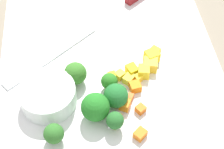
# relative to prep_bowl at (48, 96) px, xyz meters

# --- Properties ---
(ground_plane) EXTENTS (4.00, 4.00, 0.00)m
(ground_plane) POSITION_rel_prep_bowl_xyz_m (-0.03, 0.10, -0.03)
(ground_plane) COLOR gray
(cutting_board) EXTENTS (0.51, 0.38, 0.01)m
(cutting_board) POSITION_rel_prep_bowl_xyz_m (-0.03, 0.10, -0.02)
(cutting_board) COLOR white
(cutting_board) RESTS_ON ground_plane
(prep_bowl) EXTENTS (0.09, 0.09, 0.03)m
(prep_bowl) POSITION_rel_prep_bowl_xyz_m (0.00, 0.00, 0.00)
(prep_bowl) COLOR white
(prep_bowl) RESTS_ON cutting_board
(chef_knife) EXTENTS (0.23, 0.29, 0.02)m
(chef_knife) POSITION_rel_prep_bowl_xyz_m (-0.18, 0.11, -0.01)
(chef_knife) COLOR silver
(chef_knife) RESTS_ON cutting_board
(carrot_dice_0) EXTENTS (0.02, 0.02, 0.02)m
(carrot_dice_0) POSITION_rel_prep_bowl_xyz_m (0.02, 0.12, -0.01)
(carrot_dice_0) COLOR orange
(carrot_dice_0) RESTS_ON cutting_board
(carrot_dice_1) EXTENTS (0.02, 0.02, 0.01)m
(carrot_dice_1) POSITION_rel_prep_bowl_xyz_m (-0.01, 0.14, -0.01)
(carrot_dice_1) COLOR orange
(carrot_dice_1) RESTS_ON cutting_board
(carrot_dice_2) EXTENTS (0.01, 0.01, 0.01)m
(carrot_dice_2) POSITION_rel_prep_bowl_xyz_m (0.01, 0.13, -0.01)
(carrot_dice_2) COLOR orange
(carrot_dice_2) RESTS_ON cutting_board
(carrot_dice_3) EXTENTS (0.02, 0.02, 0.01)m
(carrot_dice_3) POSITION_rel_prep_bowl_xyz_m (0.08, 0.13, -0.01)
(carrot_dice_3) COLOR orange
(carrot_dice_3) RESTS_ON cutting_board
(carrot_dice_4) EXTENTS (0.02, 0.02, 0.01)m
(carrot_dice_4) POSITION_rel_prep_bowl_xyz_m (0.03, 0.14, -0.01)
(carrot_dice_4) COLOR orange
(carrot_dice_4) RESTS_ON cutting_board
(carrot_dice_5) EXTENTS (0.01, 0.01, 0.01)m
(carrot_dice_5) POSITION_rel_prep_bowl_xyz_m (0.05, 0.10, -0.01)
(carrot_dice_5) COLOR orange
(carrot_dice_5) RESTS_ON cutting_board
(pepper_dice_0) EXTENTS (0.01, 0.01, 0.01)m
(pepper_dice_0) POSITION_rel_prep_bowl_xyz_m (-0.03, 0.10, -0.01)
(pepper_dice_0) COLOR yellow
(pepper_dice_0) RESTS_ON cutting_board
(pepper_dice_1) EXTENTS (0.03, 0.03, 0.02)m
(pepper_dice_1) POSITION_rel_prep_bowl_xyz_m (-0.05, 0.17, -0.01)
(pepper_dice_1) COLOR yellow
(pepper_dice_1) RESTS_ON cutting_board
(pepper_dice_2) EXTENTS (0.02, 0.02, 0.02)m
(pepper_dice_2) POSITION_rel_prep_bowl_xyz_m (-0.04, 0.14, -0.01)
(pepper_dice_2) COLOR yellow
(pepper_dice_2) RESTS_ON cutting_board
(pepper_dice_3) EXTENTS (0.02, 0.02, 0.01)m
(pepper_dice_3) POSITION_rel_prep_bowl_xyz_m (-0.08, 0.18, -0.01)
(pepper_dice_3) COLOR yellow
(pepper_dice_3) RESTS_ON cutting_board
(pepper_dice_4) EXTENTS (0.02, 0.02, 0.02)m
(pepper_dice_4) POSITION_rel_prep_bowl_xyz_m (-0.03, 0.16, -0.01)
(pepper_dice_4) COLOR yellow
(pepper_dice_4) RESTS_ON cutting_board
(pepper_dice_5) EXTENTS (0.03, 0.03, 0.02)m
(pepper_dice_5) POSITION_rel_prep_bowl_xyz_m (-0.07, 0.18, -0.01)
(pepper_dice_5) COLOR yellow
(pepper_dice_5) RESTS_ON cutting_board
(pepper_dice_6) EXTENTS (0.02, 0.02, 0.01)m
(pepper_dice_6) POSITION_rel_prep_bowl_xyz_m (-0.03, 0.13, -0.01)
(pepper_dice_6) COLOR yellow
(pepper_dice_6) RESTS_ON cutting_board
(pepper_dice_7) EXTENTS (0.02, 0.02, 0.01)m
(pepper_dice_7) POSITION_rel_prep_bowl_xyz_m (-0.03, 0.15, -0.01)
(pepper_dice_7) COLOR yellow
(pepper_dice_7) RESTS_ON cutting_board
(pepper_dice_8) EXTENTS (0.02, 0.02, 0.01)m
(pepper_dice_8) POSITION_rel_prep_bowl_xyz_m (-0.04, 0.12, -0.01)
(pepper_dice_8) COLOR yellow
(pepper_dice_8) RESTS_ON cutting_board
(broccoli_floret_0) EXTENTS (0.03, 0.03, 0.03)m
(broccoli_floret_0) POSITION_rel_prep_bowl_xyz_m (0.07, 0.01, 0.00)
(broccoli_floret_0) COLOR #91AE69
(broccoli_floret_0) RESTS_ON cutting_board
(broccoli_floret_1) EXTENTS (0.04, 0.04, 0.04)m
(broccoli_floret_1) POSITION_rel_prep_bowl_xyz_m (0.02, 0.10, 0.00)
(broccoli_floret_1) COLOR #95B26A
(broccoli_floret_1) RESTS_ON cutting_board
(broccoli_floret_2) EXTENTS (0.03, 0.03, 0.03)m
(broccoli_floret_2) POSITION_rel_prep_bowl_xyz_m (0.06, 0.10, 0.00)
(broccoli_floret_2) COLOR #97B255
(broccoli_floret_2) RESTS_ON cutting_board
(broccoli_floret_3) EXTENTS (0.04, 0.04, 0.05)m
(broccoli_floret_3) POSITION_rel_prep_bowl_xyz_m (0.03, 0.07, 0.01)
(broccoli_floret_3) COLOR #8EBC63
(broccoli_floret_3) RESTS_ON cutting_board
(broccoli_floret_4) EXTENTS (0.04, 0.04, 0.04)m
(broccoli_floret_4) POSITION_rel_prep_bowl_xyz_m (-0.03, 0.04, 0.00)
(broccoli_floret_4) COLOR #86C266
(broccoli_floret_4) RESTS_ON cutting_board
(broccoli_floret_5) EXTENTS (0.03, 0.03, 0.03)m
(broccoli_floret_5) POSITION_rel_prep_bowl_xyz_m (-0.02, 0.10, 0.00)
(broccoli_floret_5) COLOR #8BB662
(broccoli_floret_5) RESTS_ON cutting_board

